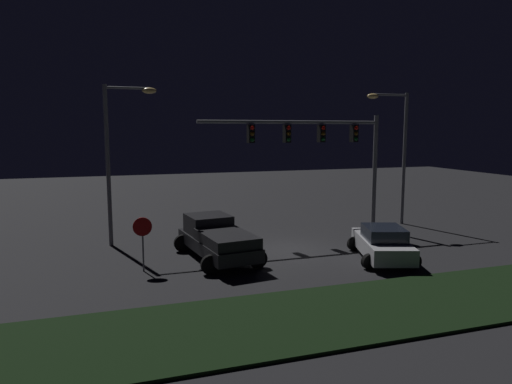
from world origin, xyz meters
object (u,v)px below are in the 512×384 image
Objects in this scene: street_lamp_left at (118,145)px; street_lamp_right at (397,142)px; traffic_signal_gantry at (322,142)px; pickup_truck at (216,236)px; stop_sign at (143,234)px; car_sedan at (382,243)px.

street_lamp_right is at bearing 0.43° from street_lamp_left.
traffic_signal_gantry is at bearing -171.14° from street_lamp_right.
pickup_truck is at bearing -161.59° from street_lamp_right.
car_sedan is at bearing -8.44° from stop_sign.
traffic_signal_gantry is at bearing 22.69° from stop_sign.
street_lamp_left is 5.97m from stop_sign.
street_lamp_left is 1.00× the size of street_lamp_right.
street_lamp_right reaches higher than traffic_signal_gantry.
street_lamp_right is (5.08, 6.49, 4.25)m from car_sedan.
pickup_truck is 3.44m from stop_sign.
stop_sign is at bearing -82.20° from street_lamp_left.
street_lamp_right is (15.91, 0.12, 0.03)m from street_lamp_left.
street_lamp_left is 3.52× the size of stop_sign.
car_sedan is 9.27m from street_lamp_right.
street_lamp_left is (-10.83, 6.37, 4.22)m from car_sedan.
car_sedan is 0.60× the size of street_lamp_right.
stop_sign is (-15.25, -4.98, -3.43)m from street_lamp_right.
car_sedan is at bearing -87.50° from traffic_signal_gantry.
traffic_signal_gantry is at bearing -3.85° from street_lamp_left.
street_lamp_left reaches higher than traffic_signal_gantry.
pickup_truck is at bearing -154.63° from traffic_signal_gantry.
pickup_truck is 1.18× the size of car_sedan.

